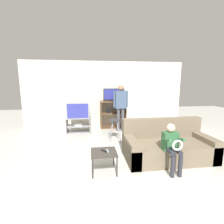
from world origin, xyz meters
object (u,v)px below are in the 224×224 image
object	(u,v)px
snack_table	(104,154)
remote_control_white	(108,151)
person_standing_adult	(121,103)
person_seated_child	(172,144)
remote_control_black	(104,151)
couch	(167,146)
folding_stool	(115,124)
tv_stand	(79,125)
television_flat	(114,95)
television_main	(78,110)
media_shelf	(113,114)

from	to	relation	value
snack_table	remote_control_white	world-z (taller)	remote_control_white
person_standing_adult	person_seated_child	xyz separation A→B (m)	(0.49, -2.90, -0.46)
person_standing_adult	snack_table	bearing A→B (deg)	-106.97
remote_control_black	couch	xyz separation A→B (m)	(1.51, 0.38, -0.13)
folding_stool	couch	bearing A→B (deg)	-51.79
person_seated_child	tv_stand	bearing A→B (deg)	124.52
television_flat	couch	world-z (taller)	television_flat
television_main	media_shelf	size ratio (longest dim) A/B	0.75
remote_control_black	remote_control_white	bearing A→B (deg)	-47.15
media_shelf	person_standing_adult	size ratio (longest dim) A/B	0.63
television_main	television_flat	distance (m)	1.50
tv_stand	person_standing_adult	xyz separation A→B (m)	(1.53, -0.04, 0.77)
person_seated_child	remote_control_white	bearing A→B (deg)	172.38
tv_stand	television_main	xyz separation A→B (m)	(0.01, 0.02, 0.55)
folding_stool	media_shelf	bearing A→B (deg)	84.36
television_main	snack_table	xyz separation A→B (m)	(0.68, -2.80, -0.44)
media_shelf	tv_stand	bearing A→B (deg)	-160.02
tv_stand	media_shelf	world-z (taller)	media_shelf
television_main	snack_table	distance (m)	2.92
couch	person_standing_adult	world-z (taller)	person_standing_adult
tv_stand	person_seated_child	size ratio (longest dim) A/B	0.90
television_main	couch	size ratio (longest dim) A/B	0.40
snack_table	person_standing_adult	size ratio (longest dim) A/B	0.30
snack_table	couch	bearing A→B (deg)	15.32
television_flat	person_seated_child	size ratio (longest dim) A/B	0.86
media_shelf	remote_control_white	bearing A→B (deg)	-99.60
snack_table	couch	distance (m)	1.58
television_main	person_seated_child	world-z (taller)	television_main
snack_table	remote_control_white	distance (m)	0.09
television_flat	folding_stool	xyz separation A→B (m)	(-0.19, -1.53, -0.76)
tv_stand	media_shelf	distance (m)	1.43
television_main	remote_control_black	bearing A→B (deg)	-76.06
remote_control_white	person_seated_child	bearing A→B (deg)	-11.90
remote_control_white	media_shelf	bearing A→B (deg)	76.12
snack_table	couch	size ratio (longest dim) A/B	0.25
television_flat	snack_table	bearing A→B (deg)	-101.51
tv_stand	remote_control_white	xyz separation A→B (m)	(0.77, -2.77, 0.16)
folding_stool	remote_control_white	distance (m)	1.77
person_standing_adult	remote_control_black	bearing A→B (deg)	-107.04
couch	remote_control_black	bearing A→B (deg)	-165.78
tv_stand	folding_stool	distance (m)	1.59
television_main	person_seated_child	xyz separation A→B (m)	(2.01, -2.96, -0.25)
media_shelf	remote_control_black	distance (m)	3.29
television_main	media_shelf	distance (m)	1.41
snack_table	remote_control_black	world-z (taller)	remote_control_black
person_standing_adult	person_seated_child	bearing A→B (deg)	-80.39
tv_stand	television_flat	distance (m)	1.77
television_main	couch	distance (m)	3.29
television_flat	snack_table	size ratio (longest dim) A/B	1.63
snack_table	person_seated_child	world-z (taller)	person_seated_child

